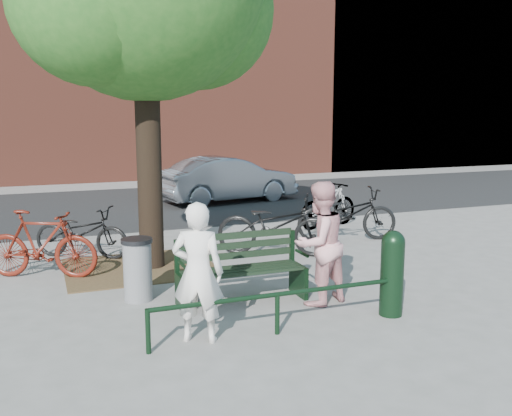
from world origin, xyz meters
name	(u,v)px	position (x,y,z in m)	size (l,w,h in m)	color
ground	(242,302)	(0.00, 0.00, 0.00)	(90.00, 90.00, 0.00)	gray
dirt_pit	(140,267)	(-1.00, 2.20, 0.01)	(2.40, 2.00, 0.02)	brown
road	(137,205)	(0.00, 8.50, 0.01)	(40.00, 7.00, 0.01)	black
townhouse_row	(102,11)	(0.17, 16.00, 6.25)	(45.00, 4.00, 14.00)	brown
park_bench	(240,267)	(0.00, 0.08, 0.48)	(1.74, 0.54, 0.97)	black
guard_railing	(277,301)	(0.00, -1.20, 0.40)	(3.06, 0.06, 0.51)	black
person_left	(198,272)	(-0.90, -1.05, 0.80)	(0.58, 0.38, 1.59)	white
person_right	(319,243)	(0.95, -0.40, 0.83)	(0.80, 0.63, 1.66)	pink
bollard	(392,270)	(1.60, -1.14, 0.59)	(0.29, 0.29, 1.10)	black
litter_bin	(138,269)	(-1.30, 0.60, 0.44)	(0.42, 0.42, 0.87)	gray
bicycle_a	(82,232)	(-1.83, 3.24, 0.46)	(0.61, 1.74, 0.92)	black
bicycle_b	(41,244)	(-2.51, 2.20, 0.54)	(0.50, 1.78, 1.07)	#4F140B
bicycle_c	(275,225)	(1.42, 2.20, 0.55)	(0.73, 2.09, 1.10)	black
bicycle_d	(328,205)	(3.48, 4.04, 0.50)	(0.47, 1.67, 1.00)	gray
bicycle_e	(347,214)	(3.21, 2.76, 0.53)	(0.70, 2.02, 1.06)	black
parked_car	(228,179)	(2.53, 8.22, 0.65)	(1.37, 3.92, 1.29)	gray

